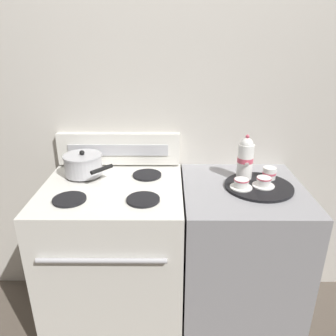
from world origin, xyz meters
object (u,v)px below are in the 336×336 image
at_px(serving_tray, 259,186).
at_px(teacup_left, 264,182).
at_px(teapot, 245,158).
at_px(saucepan, 83,164).
at_px(stove, 117,258).
at_px(teacup_right, 241,184).
at_px(creamer_jug, 269,173).

distance_m(serving_tray, teacup_left, 0.04).
distance_m(teapot, teacup_left, 0.16).
xyz_separation_m(saucepan, teapot, (0.90, -0.05, 0.06)).
bearing_deg(teacup_left, stove, 179.26).
xyz_separation_m(teacup_right, creamer_jug, (0.18, 0.12, 0.01)).
bearing_deg(teapot, saucepan, 176.75).
distance_m(teacup_left, teacup_right, 0.12).
bearing_deg(saucepan, teacup_left, -9.22).
height_order(teacup_left, creamer_jug, creamer_jug).
relative_size(teacup_right, creamer_jug, 1.57).
relative_size(stove, saucepan, 3.23).
height_order(teacup_left, teacup_right, same).
distance_m(teacup_left, creamer_jug, 0.11).
bearing_deg(serving_tray, teapot, 121.39).
xyz_separation_m(stove, teacup_right, (0.68, -0.03, 0.50)).
distance_m(saucepan, teacup_left, 0.99).
distance_m(serving_tray, creamer_jug, 0.12).
xyz_separation_m(saucepan, teacup_right, (0.85, -0.18, -0.03)).
bearing_deg(saucepan, teapot, -3.25).
relative_size(teapot, creamer_jug, 3.36).
bearing_deg(creamer_jug, stove, -174.21).
height_order(saucepan, serving_tray, saucepan).
height_order(serving_tray, teacup_left, teacup_left).
bearing_deg(creamer_jug, saucepan, 176.58).
bearing_deg(saucepan, serving_tray, -8.86).
xyz_separation_m(stove, saucepan, (-0.18, 0.15, 0.53)).
bearing_deg(creamer_jug, serving_tray, -130.68).
height_order(teapot, teacup_right, teapot).
bearing_deg(saucepan, teacup_right, -11.90).
bearing_deg(teapot, creamer_jug, -4.54).
xyz_separation_m(serving_tray, teapot, (-0.06, 0.10, 0.12)).
height_order(serving_tray, creamer_jug, creamer_jug).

